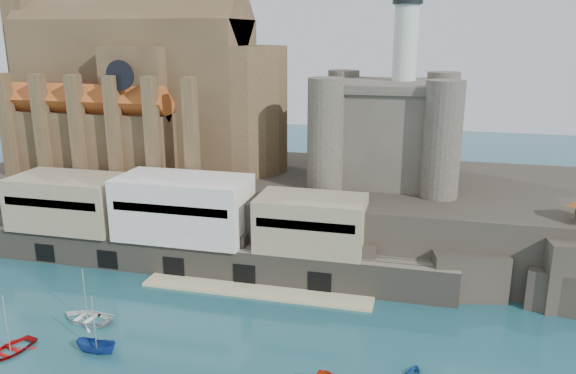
{
  "coord_description": "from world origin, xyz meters",
  "views": [
    {
      "loc": [
        21.93,
        -44.61,
        32.16
      ],
      "look_at": [
        2.75,
        32.0,
        10.22
      ],
      "focal_mm": 35.0,
      "sensor_mm": 36.0,
      "label": 1
    }
  ],
  "objects_px": {
    "castle_keep": "(388,126)",
    "boat_0": "(11,352)",
    "boat_2": "(97,352)",
    "church": "(147,93)"
  },
  "relations": [
    {
      "from": "church",
      "to": "boat_0",
      "type": "distance_m",
      "value": 49.05
    },
    {
      "from": "church",
      "to": "castle_keep",
      "type": "distance_m",
      "value": 40.39
    },
    {
      "from": "castle_keep",
      "to": "boat_2",
      "type": "height_order",
      "value": "castle_keep"
    },
    {
      "from": "church",
      "to": "castle_keep",
      "type": "relative_size",
      "value": 1.6
    },
    {
      "from": "castle_keep",
      "to": "boat_2",
      "type": "relative_size",
      "value": 6.43
    },
    {
      "from": "boat_2",
      "to": "castle_keep",
      "type": "bearing_deg",
      "value": -31.2
    },
    {
      "from": "castle_keep",
      "to": "boat_0",
      "type": "distance_m",
      "value": 57.96
    },
    {
      "from": "church",
      "to": "boat_0",
      "type": "height_order",
      "value": "church"
    },
    {
      "from": "boat_0",
      "to": "boat_2",
      "type": "relative_size",
      "value": 1.21
    },
    {
      "from": "castle_keep",
      "to": "boat_0",
      "type": "relative_size",
      "value": 5.3
    }
  ]
}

